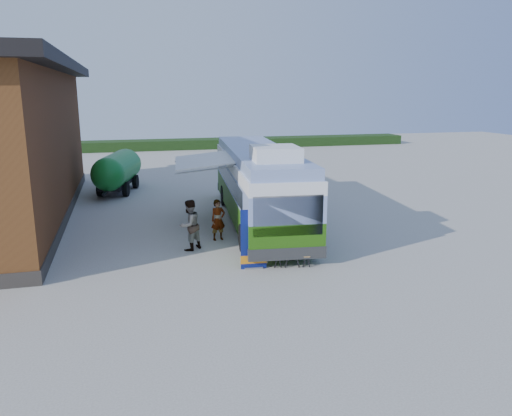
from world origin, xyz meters
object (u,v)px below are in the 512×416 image
object	(u,v)px
bus	(258,182)
picnic_table	(291,249)
person_b	(189,225)
person_a	(218,220)
banner	(254,245)
slurry_tanker	(118,170)

from	to	relation	value
bus	picnic_table	bearing A→B (deg)	-87.78
picnic_table	person_b	world-z (taller)	person_b
person_a	person_b	distance (m)	1.69
banner	person_a	bearing A→B (deg)	104.24
person_a	banner	bearing A→B (deg)	-94.76
bus	person_b	distance (m)	5.08
person_b	bus	bearing A→B (deg)	-175.59
person_b	picnic_table	bearing A→B (deg)	104.50
bus	person_a	xyz separation A→B (m)	(-2.36, -2.34, -1.07)
banner	picnic_table	xyz separation A→B (m)	(1.43, 0.21, -0.34)
banner	person_b	bearing A→B (deg)	130.41
picnic_table	person_a	world-z (taller)	person_a
person_a	person_b	xyz separation A→B (m)	(-1.32, -1.04, 0.14)
banner	picnic_table	bearing A→B (deg)	14.18
banner	person_b	xyz separation A→B (m)	(-1.87, 2.72, 0.13)
picnic_table	person_a	xyz separation A→B (m)	(-1.98, 3.55, 0.33)
banner	slurry_tanker	size ratio (longest dim) A/B	0.33
banner	slurry_tanker	bearing A→B (deg)	112.65
bus	slurry_tanker	size ratio (longest dim) A/B	2.08
person_a	person_b	world-z (taller)	person_b
picnic_table	person_a	size ratio (longest dim) A/B	0.83
person_b	slurry_tanker	xyz separation A→B (m)	(-2.74, 12.61, 0.40)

